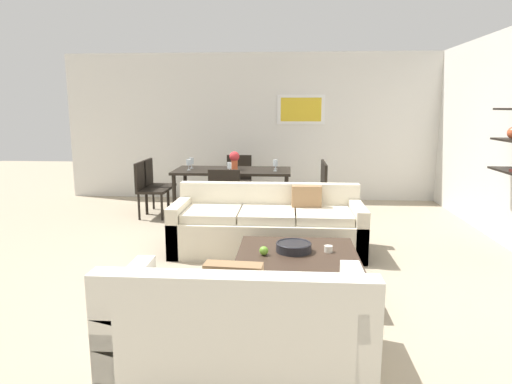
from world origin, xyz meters
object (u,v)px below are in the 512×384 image
Objects in this scene: loveseat_white at (240,326)px; decorative_bowl at (294,247)px; apple_on_coffee_table at (264,251)px; dining_chair_left_far at (155,182)px; coffee_table at (297,273)px; dining_chair_right_near at (317,188)px; sofa_beige at (268,227)px; wine_glass_left_far at (191,161)px; wine_glass_foot at (229,166)px; wine_glass_right_near at (275,163)px; candle_jar at (328,249)px; wine_glass_left_near at (189,163)px; centerpiece_vase at (234,159)px; dining_table at (233,174)px; dining_chair_foot at (225,195)px; dining_chair_right_far at (316,184)px; dining_chair_head at (239,177)px; wine_glass_right_far at (276,163)px; dining_chair_left_near at (148,186)px.

loveseat_white is 1.39m from decorative_bowl.
dining_chair_left_far reaches higher than apple_on_coffee_table.
coffee_table is 1.27× the size of dining_chair_right_near.
wine_glass_left_far is at bearing 125.57° from sofa_beige.
wine_glass_right_near reaches higher than wine_glass_foot.
wine_glass_right_near reaches higher than candle_jar.
wine_glass_left_near is (-0.00, -0.22, 0.00)m from wine_glass_left_far.
decorative_bowl is (0.29, -1.17, 0.13)m from sofa_beige.
dining_chair_left_far is at bearing 121.48° from apple_on_coffee_table.
centerpiece_vase is at bearing 97.26° from loveseat_white.
apple_on_coffee_table is (-0.31, -0.06, 0.23)m from coffee_table.
dining_table is at bearing 107.84° from decorative_bowl.
dining_chair_left_far is at bearing 141.89° from dining_chair_foot.
dining_chair_right_near is (0.66, 2.85, 0.08)m from apple_on_coffee_table.
dining_chair_right_far is at bearing 23.33° from wine_glass_foot.
wine_glass_left_near reaches higher than dining_chair_left_far.
dining_chair_right_near is 5.30× the size of wine_glass_left_near.
candle_jar is at bearing 13.90° from coffee_table.
dining_table reaches higher than coffee_table.
decorative_bowl is 3.88m from dining_chair_head.
sofa_beige is 1.34× the size of loveseat_white.
coffee_table is at bearing -75.21° from sofa_beige.
coffee_table is 3.17m from wine_glass_right_far.
wine_glass_left_far reaches higher than dining_chair_right_far.
dining_chair_right_far is (0.66, 3.24, 0.08)m from apple_on_coffee_table.
wine_glass_left_near reaches higher than candle_jar.
apple_on_coffee_table is (-0.60, -0.13, 0.01)m from candle_jar.
wine_glass_right_near is at bearing 88.50° from loveseat_white.
candle_jar is 0.09× the size of dining_chair_right_far.
sofa_beige is at bearing -70.53° from centerpiece_vase.
dining_chair_head is 1.00× the size of dining_chair_foot.
wine_glass_right_near reaches higher than dining_chair_foot.
decorative_bowl is at bearing -65.67° from dining_chair_foot.
dining_chair_right_near is (0.75, 4.05, 0.21)m from loveseat_white.
coffee_table is 6.39× the size of wine_glass_right_near.
decorative_bowl is 0.38× the size of dining_chair_foot.
dining_chair_foot is (1.32, -0.65, 0.00)m from dining_chair_left_near.
decorative_bowl is 2.75m from wine_glass_foot.
dining_chair_right_near is (2.64, 0.00, 0.00)m from dining_chair_left_near.
centerpiece_vase is at bearing 107.33° from decorative_bowl.
wine_glass_right_near reaches higher than loveseat_white.
dining_chair_foot is at bearing 121.41° from candle_jar.
dining_chair_foot is at bearing -90.00° from wine_glass_foot.
wine_glass_left_far is at bearing 118.11° from coffee_table.
wine_glass_foot is at bearing -158.54° from wine_glass_right_near.
centerpiece_vase is at bearing -170.09° from wine_glass_right_far.
coffee_table is (0.40, 1.27, -0.10)m from loveseat_white.
centerpiece_vase is at bearing -8.47° from dining_chair_left_far.
wine_glass_left_near reaches higher than coffee_table.
wine_glass_foot reaches higher than wine_glass_right_far.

